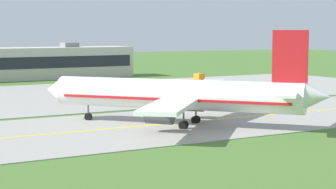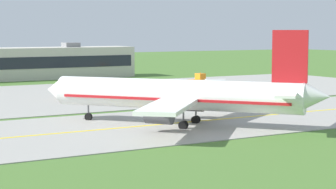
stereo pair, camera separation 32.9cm
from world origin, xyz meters
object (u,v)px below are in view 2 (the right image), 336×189
service_truck_catering (84,91)px  service_truck_baggage (211,84)px  service_truck_fuel (196,79)px  airplane_lead (179,95)px

service_truck_catering → service_truck_baggage: bearing=1.2°
service_truck_baggage → service_truck_fuel: (7.93, 17.89, -0.35)m
airplane_lead → service_truck_fuel: (37.82, 54.32, -2.95)m
service_truck_fuel → service_truck_catering: size_ratio=1.04×
airplane_lead → service_truck_baggage: 47.20m
airplane_lead → service_truck_baggage: airplane_lead is taller
airplane_lead → service_truck_catering: (1.42, 35.85, -2.60)m
service_truck_baggage → service_truck_catering: 28.48m
service_truck_fuel → airplane_lead: bearing=-124.8°
airplane_lead → service_truck_baggage: (29.89, 36.43, -2.60)m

